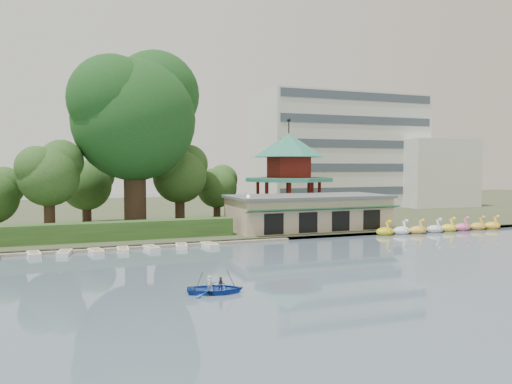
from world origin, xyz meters
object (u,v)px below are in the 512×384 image
pavilion (289,167)px  big_tree (135,111)px  dock (117,248)px  rowboat_with_passengers (215,285)px  boathouse (308,212)px

pavilion → big_tree: size_ratio=0.65×
dock → rowboat_with_passengers: (4.15, -18.45, 0.37)m
boathouse → pavilion: size_ratio=1.38×
dock → rowboat_with_passengers: 18.92m
big_tree → boathouse: bearing=-18.4°
dock → boathouse: boathouse is taller
dock → big_tree: bearing=73.9°
rowboat_with_passengers → big_tree: bearing=91.9°
pavilion → rowboat_with_passengers: (-19.85, -33.25, -6.99)m
pavilion → big_tree: (-20.81, -3.78, 6.48)m
dock → big_tree: size_ratio=1.62×
dock → rowboat_with_passengers: rowboat_with_passengers is taller
dock → boathouse: 22.62m
dock → boathouse: size_ratio=1.83×
dock → pavilion: 29.14m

